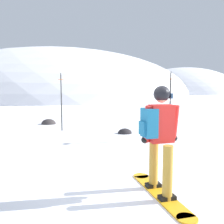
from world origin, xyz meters
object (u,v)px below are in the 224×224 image
(rock_small, at_px, (49,124))
(piste_marker_near, at_px, (61,98))
(piste_marker_far, at_px, (170,101))
(rock_mid, at_px, (125,133))
(snowboarder_main, at_px, (159,137))

(rock_small, bearing_deg, piste_marker_near, -68.71)
(piste_marker_near, bearing_deg, piste_marker_far, -32.24)
(rock_mid, relative_size, rock_small, 0.80)
(snowboarder_main, height_order, rock_small, snowboarder_main)
(piste_marker_far, distance_m, rock_small, 5.83)
(piste_marker_near, xyz_separation_m, piste_marker_far, (3.45, -2.17, -0.02))
(piste_marker_near, relative_size, rock_small, 3.44)
(snowboarder_main, xyz_separation_m, piste_marker_far, (1.65, 3.73, 0.31))
(piste_marker_far, bearing_deg, piste_marker_near, 147.76)
(piste_marker_near, bearing_deg, rock_mid, -21.56)
(snowboarder_main, bearing_deg, piste_marker_near, 106.93)
(piste_marker_near, relative_size, piste_marker_far, 1.01)
(snowboarder_main, height_order, rock_mid, snowboarder_main)
(piste_marker_near, height_order, rock_small, piste_marker_near)
(rock_mid, bearing_deg, piste_marker_near, 158.44)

